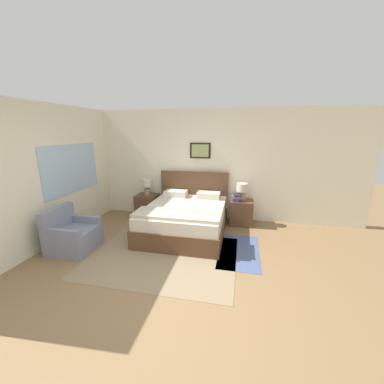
{
  "coord_description": "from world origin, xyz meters",
  "views": [
    {
      "loc": [
        0.96,
        -2.69,
        2.1
      ],
      "look_at": [
        0.05,
        1.56,
        0.97
      ],
      "focal_mm": 22.0,
      "sensor_mm": 36.0,
      "label": 1
    }
  ],
  "objects_px": {
    "armchair": "(72,235)",
    "nightstand_near_window": "(147,206)",
    "table_lamp_by_door": "(242,189)",
    "bed": "(185,218)",
    "table_lamp_near_window": "(147,185)",
    "nightstand_by_door": "(241,212)"
  },
  "relations": [
    {
      "from": "bed",
      "to": "table_lamp_by_door",
      "type": "bearing_deg",
      "value": 33.25
    },
    {
      "from": "armchair",
      "to": "nightstand_by_door",
      "type": "relative_size",
      "value": 1.4
    },
    {
      "from": "bed",
      "to": "nightstand_near_window",
      "type": "distance_m",
      "value": 1.36
    },
    {
      "from": "armchair",
      "to": "nightstand_by_door",
      "type": "distance_m",
      "value": 3.52
    },
    {
      "from": "armchair",
      "to": "nightstand_by_door",
      "type": "xyz_separation_m",
      "value": [
        2.99,
        1.86,
        0.02
      ]
    },
    {
      "from": "nightstand_near_window",
      "to": "table_lamp_by_door",
      "type": "xyz_separation_m",
      "value": [
        2.3,
        0.02,
        0.54
      ]
    },
    {
      "from": "armchair",
      "to": "nightstand_near_window",
      "type": "distance_m",
      "value": 1.98
    },
    {
      "from": "nightstand_near_window",
      "to": "armchair",
      "type": "bearing_deg",
      "value": -110.14
    },
    {
      "from": "armchair",
      "to": "nightstand_near_window",
      "type": "xyz_separation_m",
      "value": [
        0.68,
        1.86,
        0.02
      ]
    },
    {
      "from": "armchair",
      "to": "nightstand_near_window",
      "type": "bearing_deg",
      "value": 157.64
    },
    {
      "from": "table_lamp_by_door",
      "to": "nightstand_by_door",
      "type": "bearing_deg",
      "value": -69.27
    },
    {
      "from": "armchair",
      "to": "table_lamp_by_door",
      "type": "relative_size",
      "value": 2.03
    },
    {
      "from": "table_lamp_near_window",
      "to": "table_lamp_by_door",
      "type": "distance_m",
      "value": 2.29
    },
    {
      "from": "nightstand_by_door",
      "to": "table_lamp_by_door",
      "type": "distance_m",
      "value": 0.54
    },
    {
      "from": "armchair",
      "to": "table_lamp_near_window",
      "type": "bearing_deg",
      "value": 157.81
    },
    {
      "from": "nightstand_near_window",
      "to": "table_lamp_near_window",
      "type": "height_order",
      "value": "table_lamp_near_window"
    },
    {
      "from": "armchair",
      "to": "table_lamp_near_window",
      "type": "relative_size",
      "value": 2.03
    },
    {
      "from": "nightstand_by_door",
      "to": "table_lamp_near_window",
      "type": "relative_size",
      "value": 1.46
    },
    {
      "from": "bed",
      "to": "nightstand_near_window",
      "type": "height_order",
      "value": "bed"
    },
    {
      "from": "nightstand_by_door",
      "to": "nightstand_near_window",
      "type": "bearing_deg",
      "value": 180.0
    },
    {
      "from": "bed",
      "to": "table_lamp_by_door",
      "type": "height_order",
      "value": "bed"
    },
    {
      "from": "nightstand_near_window",
      "to": "nightstand_by_door",
      "type": "relative_size",
      "value": 1.0
    }
  ]
}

